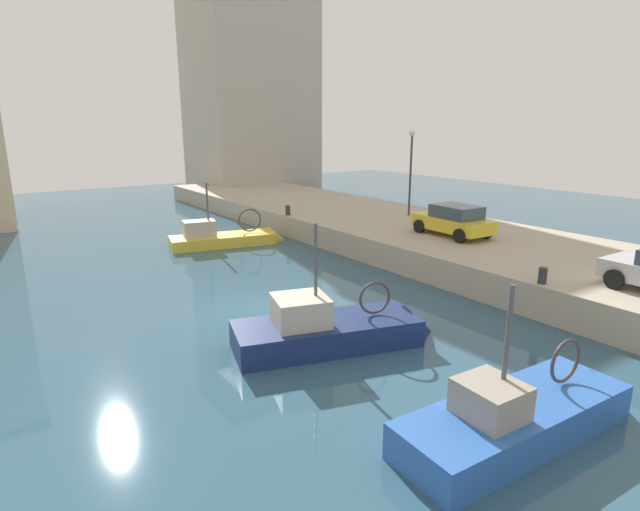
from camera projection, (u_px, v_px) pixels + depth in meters
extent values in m
plane|color=#2D5166|center=(261.00, 310.00, 17.87)|extent=(80.00, 80.00, 0.00)
cube|color=#ADA08C|center=(474.00, 249.00, 24.16)|extent=(9.00, 56.00, 1.20)
cube|color=gold|center=(223.00, 245.00, 27.38)|extent=(5.71, 2.91, 1.16)
cone|color=gold|center=(277.00, 240.00, 28.54)|extent=(1.22, 1.75, 1.60)
cube|color=#B2A893|center=(222.00, 236.00, 27.25)|extent=(5.47, 2.73, 0.08)
cube|color=#B7AD99|center=(199.00, 229.00, 26.68)|extent=(1.80, 1.34, 0.87)
cylinder|color=#4C4C51|center=(208.00, 210.00, 26.62)|extent=(0.10, 0.10, 2.88)
torus|color=#3F3833|center=(250.00, 220.00, 27.64)|extent=(1.26, 0.35, 1.27)
sphere|color=white|center=(189.00, 241.00, 27.59)|extent=(0.32, 0.32, 0.32)
cube|color=#2D60B7|center=(513.00, 437.00, 10.67)|extent=(5.65, 2.12, 1.58)
cone|color=#2D60B7|center=(598.00, 396.00, 12.26)|extent=(1.00, 1.66, 1.60)
cube|color=#896B4C|center=(516.00, 407.00, 10.49)|extent=(5.42, 1.96, 0.08)
cube|color=gray|center=(490.00, 400.00, 9.95)|extent=(1.19, 1.28, 0.74)
cylinder|color=#4C4C51|center=(506.00, 352.00, 9.88)|extent=(0.10, 0.10, 2.72)
torus|color=#3F3833|center=(566.00, 361.00, 11.12)|extent=(1.03, 0.14, 1.03)
sphere|color=white|center=(422.00, 428.00, 10.56)|extent=(0.32, 0.32, 0.32)
cube|color=navy|center=(327.00, 346.00, 15.04)|extent=(5.75, 3.45, 1.58)
cone|color=navy|center=(418.00, 333.00, 15.98)|extent=(1.37, 1.96, 1.78)
cube|color=#896B4C|center=(327.00, 323.00, 14.86)|extent=(5.50, 3.24, 0.08)
cube|color=#B7AD99|center=(301.00, 311.00, 14.50)|extent=(1.86, 1.79, 0.86)
cylinder|color=#4C4C51|center=(316.00, 275.00, 14.38)|extent=(0.10, 0.10, 2.99)
torus|color=#3F3833|center=(375.00, 298.00, 15.17)|extent=(0.99, 0.37, 1.01)
sphere|color=white|center=(265.00, 331.00, 15.48)|extent=(0.32, 0.32, 0.32)
cube|color=gold|center=(453.00, 223.00, 24.07)|extent=(1.96, 3.91, 0.61)
cube|color=#384756|center=(456.00, 212.00, 23.76)|extent=(1.66, 2.22, 0.58)
cylinder|color=black|center=(419.00, 226.00, 24.74)|extent=(0.25, 0.65, 0.64)
cylinder|color=black|center=(445.00, 222.00, 25.65)|extent=(0.25, 0.65, 0.64)
cylinder|color=black|center=(460.00, 236.00, 22.62)|extent=(0.25, 0.65, 0.64)
cylinder|color=black|center=(487.00, 231.00, 23.52)|extent=(0.25, 0.65, 0.64)
cylinder|color=black|center=(615.00, 279.00, 16.34)|extent=(0.24, 0.65, 0.64)
cylinder|color=#2D2D33|center=(543.00, 276.00, 16.88)|extent=(0.28, 0.28, 0.55)
cylinder|color=#2D2D33|center=(288.00, 210.00, 29.51)|extent=(0.28, 0.28, 0.55)
cylinder|color=#38383D|center=(410.00, 176.00, 28.91)|extent=(0.12, 0.12, 4.50)
sphere|color=#F2EACC|center=(412.00, 133.00, 28.31)|extent=(0.36, 0.36, 0.36)
cube|color=#B2A899|center=(250.00, 77.00, 46.29)|extent=(10.22, 8.30, 20.79)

